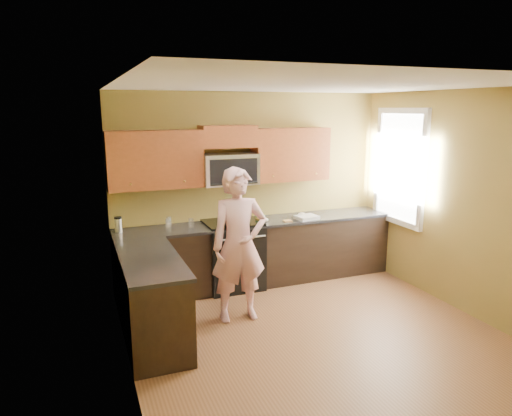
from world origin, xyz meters
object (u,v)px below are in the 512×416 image
woman (239,245)px  travel_mug (119,232)px  microwave (229,184)px  butter_tub (260,220)px  stove (233,255)px  frying_pan (234,226)px

woman → travel_mug: (-1.25, 1.07, 0.01)m
microwave → travel_mug: microwave is taller
microwave → butter_tub: 0.68m
woman → butter_tub: size_ratio=13.30×
stove → frying_pan: bearing=-105.1°
microwave → frying_pan: microwave is taller
stove → microwave: microwave is taller
microwave → frying_pan: 0.61m
butter_tub → travel_mug: size_ratio=0.68×
microwave → woman: woman is taller
frying_pan → butter_tub: bearing=16.7°
microwave → woman: (-0.25, -1.09, -0.54)m
frying_pan → travel_mug: 1.48m
woman → frying_pan: (0.19, 0.75, 0.04)m
stove → butter_tub: (0.42, 0.03, 0.45)m
stove → microwave: size_ratio=1.25×
microwave → butter_tub: microwave is taller
microwave → travel_mug: size_ratio=3.79×
frying_pan → butter_tub: frying_pan is taller
microwave → woman: 1.24m
stove → frying_pan: size_ratio=2.34×
stove → butter_tub: size_ratio=6.94×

